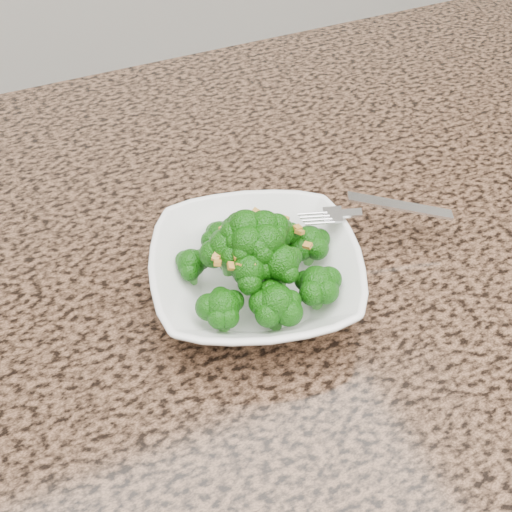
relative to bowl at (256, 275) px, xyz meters
name	(u,v)px	position (x,y,z in m)	size (l,w,h in m)	color
granite_counter	(269,326)	(0.00, -0.03, -0.04)	(1.64, 1.04, 0.03)	brown
bowl	(256,275)	(0.00, 0.00, 0.00)	(0.20, 0.20, 0.05)	white
broccoli_pile	(256,232)	(0.00, 0.00, 0.06)	(0.18, 0.18, 0.06)	#135509
garlic_topping	(256,203)	(0.00, 0.00, 0.09)	(0.11, 0.11, 0.01)	#BB832D
fork	(354,212)	(0.11, 0.01, 0.03)	(0.18, 0.03, 0.01)	silver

